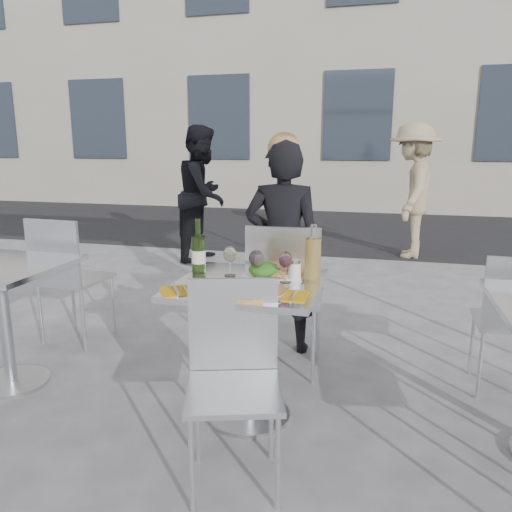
% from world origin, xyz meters
% --- Properties ---
extents(ground, '(80.00, 80.00, 0.00)m').
position_xyz_m(ground, '(0.00, 0.00, 0.00)').
color(ground, '#5F5F61').
extents(street_asphalt, '(24.00, 5.00, 0.00)m').
position_xyz_m(street_asphalt, '(0.00, 6.50, 0.00)').
color(street_asphalt, black).
rests_on(street_asphalt, ground).
extents(main_table, '(0.72, 0.72, 0.75)m').
position_xyz_m(main_table, '(0.00, 0.00, 0.54)').
color(main_table, '#B7BABF').
rests_on(main_table, ground).
extents(side_table_left, '(0.72, 0.72, 0.75)m').
position_xyz_m(side_table_left, '(-1.50, 0.00, 0.54)').
color(side_table_left, '#B7BABF').
rests_on(side_table_left, ground).
extents(chair_far, '(0.46, 0.48, 0.97)m').
position_xyz_m(chair_far, '(0.08, 0.54, 0.57)').
color(chair_far, silver).
rests_on(chair_far, ground).
extents(chair_near, '(0.49, 0.50, 0.86)m').
position_xyz_m(chair_near, '(0.06, -0.45, 0.51)').
color(chair_near, silver).
rests_on(chair_near, ground).
extents(side_chair_lfar, '(0.45, 0.46, 0.93)m').
position_xyz_m(side_chair_lfar, '(-1.53, 0.65, 0.55)').
color(side_chair_lfar, silver).
rests_on(side_chair_lfar, ground).
extents(woman_diner, '(0.55, 0.38, 1.46)m').
position_xyz_m(woman_diner, '(-0.02, 0.95, 0.73)').
color(woman_diner, black).
rests_on(woman_diner, ground).
extents(pedestrian_a, '(0.65, 0.82, 1.65)m').
position_xyz_m(pedestrian_a, '(-1.53, 3.46, 0.83)').
color(pedestrian_a, black).
rests_on(pedestrian_a, ground).
extents(pedestrian_b, '(0.73, 1.15, 1.70)m').
position_xyz_m(pedestrian_b, '(0.97, 4.30, 0.85)').
color(pedestrian_b, tan).
rests_on(pedestrian_b, ground).
extents(pizza_near, '(0.35, 0.35, 0.02)m').
position_xyz_m(pizza_near, '(0.05, -0.18, 0.76)').
color(pizza_near, tan).
rests_on(pizza_near, main_table).
extents(pizza_far, '(0.36, 0.36, 0.03)m').
position_xyz_m(pizza_far, '(0.13, 0.21, 0.77)').
color(pizza_far, white).
rests_on(pizza_far, main_table).
extents(salad_plate, '(0.22, 0.22, 0.09)m').
position_xyz_m(salad_plate, '(0.05, 0.09, 0.79)').
color(salad_plate, white).
rests_on(salad_plate, main_table).
extents(wine_bottle, '(0.07, 0.07, 0.29)m').
position_xyz_m(wine_bottle, '(-0.31, 0.10, 0.86)').
color(wine_bottle, '#3A5720').
rests_on(wine_bottle, main_table).
extents(carafe, '(0.08, 0.08, 0.29)m').
position_xyz_m(carafe, '(0.31, 0.09, 0.87)').
color(carafe, tan).
rests_on(carafe, main_table).
extents(sugar_shaker, '(0.06, 0.06, 0.11)m').
position_xyz_m(sugar_shaker, '(0.22, 0.08, 0.80)').
color(sugar_shaker, white).
rests_on(sugar_shaker, main_table).
extents(wineglass_white_a, '(0.07, 0.07, 0.16)m').
position_xyz_m(wineglass_white_a, '(-0.13, 0.09, 0.86)').
color(wineglass_white_a, white).
rests_on(wineglass_white_a, main_table).
extents(wineglass_white_b, '(0.07, 0.07, 0.16)m').
position_xyz_m(wineglass_white_b, '(0.04, 0.03, 0.86)').
color(wineglass_white_b, white).
rests_on(wineglass_white_b, main_table).
extents(wineglass_red_a, '(0.07, 0.07, 0.16)m').
position_xyz_m(wineglass_red_a, '(0.03, 0.03, 0.86)').
color(wineglass_red_a, white).
rests_on(wineglass_red_a, main_table).
extents(wineglass_red_b, '(0.07, 0.07, 0.16)m').
position_xyz_m(wineglass_red_b, '(0.18, 0.04, 0.86)').
color(wineglass_red_b, white).
rests_on(wineglass_red_b, main_table).
extents(napkin_left, '(0.25, 0.25, 0.01)m').
position_xyz_m(napkin_left, '(-0.27, -0.24, 0.75)').
color(napkin_left, '#ECB014').
rests_on(napkin_left, main_table).
extents(napkin_right, '(0.18, 0.20, 0.01)m').
position_xyz_m(napkin_right, '(0.24, -0.19, 0.75)').
color(napkin_right, '#ECB014').
rests_on(napkin_right, main_table).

